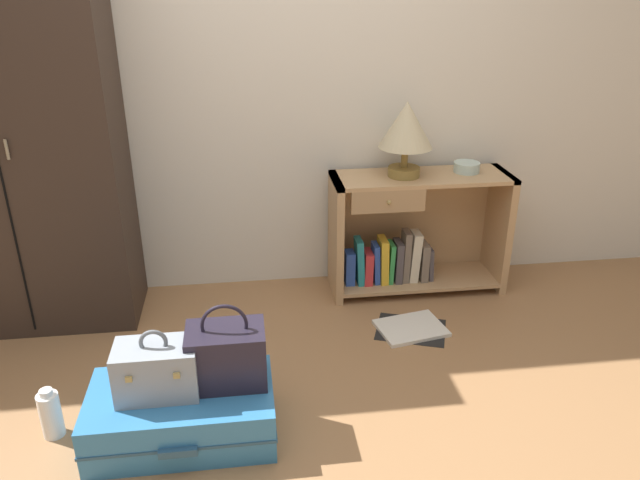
{
  "coord_description": "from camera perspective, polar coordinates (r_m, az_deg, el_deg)",
  "views": [
    {
      "loc": [
        -0.17,
        -1.79,
        1.7
      ],
      "look_at": [
        0.16,
        0.76,
        0.55
      ],
      "focal_mm": 34.34,
      "sensor_mm": 36.0,
      "label": 1
    }
  ],
  "objects": [
    {
      "name": "ground_plane",
      "position": [
        2.47,
        -1.55,
        -19.37
      ],
      "size": [
        9.0,
        9.0,
        0.0
      ],
      "primitive_type": "plane",
      "color": "#9E7047"
    },
    {
      "name": "wardrobe",
      "position": [
        3.26,
        -26.74,
        8.62
      ],
      "size": [
        0.97,
        0.47,
        1.94
      ],
      "color": "#33261E",
      "rests_on": "ground_plane"
    },
    {
      "name": "bowl",
      "position": [
        3.45,
        13.51,
        6.62
      ],
      "size": [
        0.14,
        0.14,
        0.05
      ],
      "primitive_type": "cylinder",
      "color": "silver",
      "rests_on": "bookshelf"
    },
    {
      "name": "train_case",
      "position": [
        2.42,
        -14.96,
        -11.58
      ],
      "size": [
        0.31,
        0.19,
        0.28
      ],
      "color": "#8E99A3",
      "rests_on": "suitcase_large"
    },
    {
      "name": "back_wall",
      "position": [
        3.32,
        -4.69,
        17.08
      ],
      "size": [
        6.4,
        0.1,
        2.6
      ],
      "primitive_type": "cube",
      "color": "silver",
      "rests_on": "ground_plane"
    },
    {
      "name": "suitcase_large",
      "position": [
        2.54,
        -12.7,
        -15.51
      ],
      "size": [
        0.72,
        0.43,
        0.21
      ],
      "color": "teal",
      "rests_on": "ground_plane"
    },
    {
      "name": "handbag",
      "position": [
        2.42,
        -8.71,
        -10.53
      ],
      "size": [
        0.3,
        0.2,
        0.34
      ],
      "color": "#231E2D",
      "rests_on": "suitcase_large"
    },
    {
      "name": "open_book_on_floor",
      "position": [
        3.2,
        8.47,
        -8.15
      ],
      "size": [
        0.42,
        0.37,
        0.02
      ],
      "color": "white",
      "rests_on": "ground_plane"
    },
    {
      "name": "bottle",
      "position": [
        2.7,
        -23.81,
        -14.62
      ],
      "size": [
        0.08,
        0.08,
        0.22
      ],
      "color": "white",
      "rests_on": "ground_plane"
    },
    {
      "name": "bookshelf",
      "position": [
        3.47,
        8.41,
        0.44
      ],
      "size": [
        0.98,
        0.34,
        0.68
      ],
      "color": "tan",
      "rests_on": "ground_plane"
    },
    {
      "name": "table_lamp",
      "position": [
        3.25,
        8.04,
        10.29
      ],
      "size": [
        0.28,
        0.28,
        0.4
      ],
      "color": "olive",
      "rests_on": "bookshelf"
    }
  ]
}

